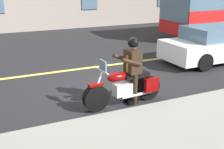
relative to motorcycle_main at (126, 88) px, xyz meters
The scene contains 5 objects.
ground_plane 1.52m from the motorcycle_main, 88.79° to the right, with size 80.00×80.00×0.00m, color black.
lane_center_stripe 3.48m from the motorcycle_main, 89.49° to the right, with size 60.00×0.16×0.01m, color #E5DB4C.
motorcycle_main is the anchor object (origin of this frame).
rider_main 0.61m from the motorcycle_main, behind, with size 0.65×0.58×1.74m.
car_dark 5.70m from the motorcycle_main, 157.07° to the right, with size 4.60×1.92×1.40m.
Camera 1 is at (3.23, 7.61, 3.08)m, focal length 46.46 mm.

